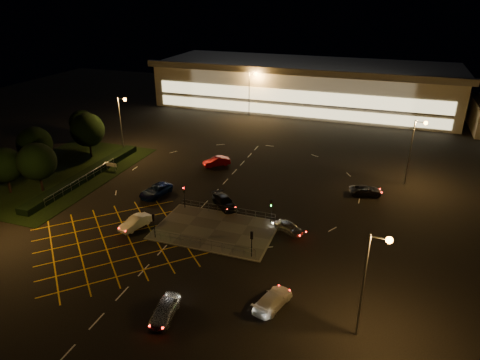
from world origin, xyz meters
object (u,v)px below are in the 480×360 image
(car_left_blue, at_px, (156,191))
(car_approach_white, at_px, (273,300))
(car_near_silver, at_px, (165,310))
(car_far_dkgrey, at_px, (225,202))
(signal_nw, at_px, (184,193))
(car_queue_white, at_px, (136,222))
(signal_ne, at_px, (271,206))
(signal_se, at_px, (252,239))
(car_right_silver, at_px, (289,227))
(car_east_grey, at_px, (366,190))
(signal_sw, at_px, (154,221))
(car_circ_red, at_px, (216,161))

(car_left_blue, relative_size, car_approach_white, 1.09)
(car_near_silver, distance_m, car_far_dkgrey, 21.86)
(car_near_silver, relative_size, car_approach_white, 0.91)
(car_near_silver, bearing_deg, signal_nw, 103.50)
(car_queue_white, bearing_deg, signal_ne, 40.01)
(signal_se, xyz_separation_m, car_right_silver, (2.68, 6.57, -1.70))
(signal_ne, height_order, car_east_grey, signal_ne)
(car_queue_white, bearing_deg, car_left_blue, 120.77)
(signal_sw, height_order, car_near_silver, signal_sw)
(signal_sw, bearing_deg, signal_se, -180.00)
(signal_sw, relative_size, car_far_dkgrey, 0.63)
(car_east_grey, xyz_separation_m, car_approach_white, (-6.39, -27.31, 0.07))
(car_circ_red, bearing_deg, car_east_grey, 41.75)
(car_near_silver, bearing_deg, car_far_dkgrey, 89.33)
(car_near_silver, bearing_deg, car_circ_red, 97.17)
(signal_se, relative_size, car_queue_white, 0.71)
(signal_ne, relative_size, car_east_grey, 0.68)
(car_left_blue, distance_m, car_east_grey, 30.12)
(car_left_blue, distance_m, car_far_dkgrey, 10.53)
(car_queue_white, relative_size, car_left_blue, 0.82)
(signal_se, distance_m, car_circ_red, 27.26)
(signal_nw, height_order, car_queue_white, signal_nw)
(car_near_silver, xyz_separation_m, car_east_grey, (15.17, 31.89, -0.12))
(car_near_silver, xyz_separation_m, car_approach_white, (8.78, 4.59, -0.05))
(car_far_dkgrey, bearing_deg, signal_se, -101.30)
(signal_sw, relative_size, car_right_silver, 0.80)
(car_far_dkgrey, xyz_separation_m, car_approach_white, (11.41, -17.12, -0.01))
(signal_nw, bearing_deg, car_east_grey, 28.77)
(car_queue_white, bearing_deg, signal_nw, 79.00)
(car_east_grey, bearing_deg, car_near_silver, 141.18)
(car_queue_white, relative_size, car_east_grey, 0.95)
(car_far_dkgrey, relative_size, car_approach_white, 1.02)
(signal_sw, distance_m, car_left_blue, 11.80)
(car_left_blue, height_order, car_far_dkgrey, car_left_blue)
(car_near_silver, height_order, car_approach_white, car_near_silver)
(signal_sw, relative_size, car_circ_red, 0.69)
(car_near_silver, bearing_deg, car_east_grey, 56.97)
(car_near_silver, bearing_deg, signal_ne, 69.38)
(signal_nw, bearing_deg, car_right_silver, -5.51)
(signal_sw, height_order, car_left_blue, signal_sw)
(car_far_dkgrey, xyz_separation_m, car_east_grey, (17.81, 10.19, -0.08))
(signal_sw, distance_m, signal_ne, 14.41)
(signal_nw, relative_size, car_approach_white, 0.64)
(signal_ne, relative_size, car_queue_white, 0.71)
(car_circ_red, bearing_deg, signal_se, -10.82)
(signal_se, height_order, signal_ne, same)
(car_approach_white, bearing_deg, signal_ne, -57.08)
(signal_nw, height_order, car_right_silver, signal_nw)
(signal_nw, height_order, signal_ne, same)
(car_left_blue, xyz_separation_m, car_approach_white, (21.94, -17.09, -0.03))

